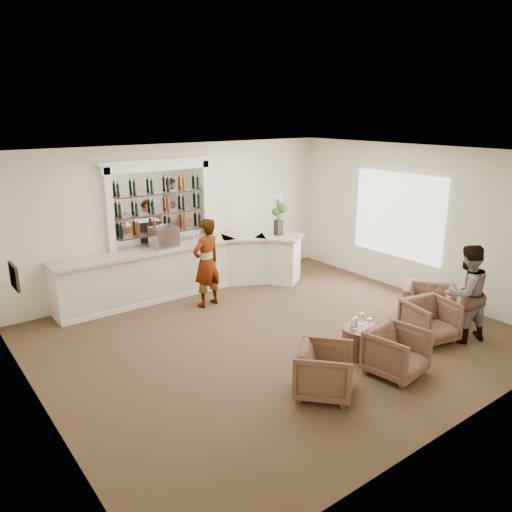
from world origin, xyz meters
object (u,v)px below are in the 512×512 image
(armchair_right, at_px, (430,321))
(armchair_far, at_px, (429,302))
(armchair_center, at_px, (396,352))
(espresso_machine, at_px, (164,237))
(guest, at_px, (466,293))
(flower_vase, at_px, (279,213))
(cocktail_table, at_px, (360,342))
(bar_counter, at_px, (186,269))
(armchair_left, at_px, (324,371))
(sommelier, at_px, (206,263))

(armchair_right, xyz_separation_m, armchair_far, (0.89, 0.63, -0.06))
(armchair_center, xyz_separation_m, espresso_machine, (-1.29, 5.21, 1.00))
(armchair_right, height_order, armchair_far, armchair_right)
(guest, bearing_deg, flower_vase, -67.43)
(cocktail_table, height_order, armchair_right, armchair_right)
(bar_counter, xyz_separation_m, armchair_center, (0.83, -5.16, -0.20))
(cocktail_table, bearing_deg, flower_vase, 70.47)
(armchair_right, height_order, flower_vase, flower_vase)
(bar_counter, relative_size, armchair_right, 6.94)
(cocktail_table, bearing_deg, bar_counter, 101.11)
(bar_counter, height_order, cocktail_table, bar_counter)
(bar_counter, distance_m, armchair_center, 5.23)
(cocktail_table, distance_m, armchair_center, 0.77)
(armchair_left, distance_m, espresso_machine, 5.05)
(sommelier, height_order, guest, sommelier)
(armchair_center, bearing_deg, bar_counter, 90.63)
(espresso_machine, height_order, flower_vase, flower_vase)
(guest, xyz_separation_m, armchair_center, (-1.96, -0.08, -0.51))
(espresso_machine, bearing_deg, flower_vase, -15.36)
(armchair_far, bearing_deg, guest, -54.93)
(guest, bearing_deg, espresso_machine, -42.14)
(armchair_left, distance_m, armchair_center, 1.33)
(guest, relative_size, armchair_center, 2.14)
(armchair_center, distance_m, espresso_machine, 5.46)
(bar_counter, relative_size, espresso_machine, 10.88)
(guest, bearing_deg, armchair_right, -19.94)
(flower_vase, bearing_deg, armchair_far, -74.81)
(guest, xyz_separation_m, flower_vase, (-0.56, 4.54, 0.80))
(cocktail_table, xyz_separation_m, armchair_right, (1.44, -0.34, 0.13))
(armchair_left, distance_m, flower_vase, 5.29)
(bar_counter, relative_size, armchair_center, 6.92)
(bar_counter, height_order, armchair_far, bar_counter)
(guest, relative_size, armchair_left, 2.14)
(armchair_right, distance_m, flower_vase, 4.39)
(cocktail_table, bearing_deg, armchair_center, -92.64)
(cocktail_table, relative_size, armchair_right, 0.75)
(guest, distance_m, armchair_right, 0.78)
(bar_counter, relative_size, guest, 3.23)
(sommelier, bearing_deg, armchair_far, 123.76)
(bar_counter, xyz_separation_m, guest, (2.79, -5.08, 0.31))
(armchair_left, bearing_deg, armchair_center, -53.04)
(armchair_far, bearing_deg, armchair_right, -86.76)
(armchair_far, bearing_deg, espresso_machine, -170.87)
(flower_vase, bearing_deg, armchair_center, -106.90)
(cocktail_table, distance_m, armchair_far, 2.35)
(sommelier, relative_size, espresso_machine, 3.58)
(bar_counter, distance_m, armchair_right, 5.27)
(sommelier, bearing_deg, guest, 112.53)
(bar_counter, height_order, armchair_center, bar_counter)
(armchair_center, bearing_deg, guest, -6.29)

